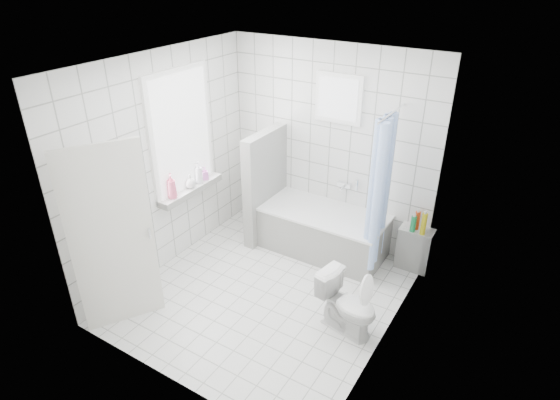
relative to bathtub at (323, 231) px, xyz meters
The scene contains 19 objects.
ground 1.17m from the bathtub, 97.83° to the right, with size 3.00×3.00×0.00m, color white.
ceiling 2.57m from the bathtub, 97.83° to the right, with size 3.00×3.00×0.00m, color white.
wall_back 1.09m from the bathtub, 112.43° to the left, with size 2.80×0.02×2.60m, color white.
wall_front 2.82m from the bathtub, 93.37° to the right, with size 2.80×0.02×2.60m, color white.
wall_left 2.17m from the bathtub, 144.11° to the right, with size 0.02×3.00×2.60m, color white.
wall_right 1.96m from the bathtub, 42.10° to the right, with size 0.02×3.00×2.60m, color white.
window_left 2.16m from the bathtub, 151.35° to the right, with size 0.01×0.90×1.40m, color white.
window_back 1.69m from the bathtub, 99.43° to the left, with size 0.50×0.01×0.50m, color white.
window_sill 1.77m from the bathtub, 150.61° to the right, with size 0.18×1.02×0.08m, color white.
door 2.66m from the bathtub, 117.89° to the right, with size 0.04×0.80×2.00m, color silver.
bathtub is the anchor object (origin of this frame).
partition_wall 0.98m from the bathtub, behind, with size 0.15×0.85×1.50m, color white.
tiled_ledge 1.15m from the bathtub, 12.78° to the left, with size 0.40×0.24×0.55m, color white.
toilet 1.47m from the bathtub, 53.33° to the right, with size 0.36×0.63×0.64m, color white.
curtain_rod 1.86m from the bathtub, ahead, with size 0.02×0.02×0.80m, color silver.
shower_curtain 1.11m from the bathtub, 11.89° to the right, with size 0.14×0.48×1.78m, color #548AF7, non-canonical shape.
tub_faucet 0.66m from the bathtub, 73.38° to the left, with size 0.18×0.06×0.06m, color silver.
sill_bottles 1.86m from the bathtub, 148.70° to the right, with size 0.17×0.74×0.31m.
ledge_bottles 1.21m from the bathtub, 10.25° to the left, with size 0.18×0.15×0.28m.
Camera 1 is at (2.39, -3.56, 3.49)m, focal length 30.00 mm.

